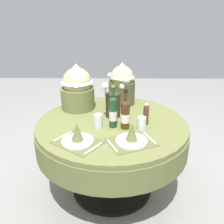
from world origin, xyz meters
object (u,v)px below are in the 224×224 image
at_px(tumbler_near_right, 142,124).
at_px(tumbler_mid, 98,121).
at_px(flower_vase, 113,102).
at_px(pepper_mill, 146,114).
at_px(wine_bottle_left, 125,114).
at_px(gift_tub_back_centre, 122,82).
at_px(gift_tub_back_left, 77,86).
at_px(dining_table, 112,137).
at_px(place_setting_right, 132,137).
at_px(place_setting_left, 77,137).
at_px(wine_bottle_centre, 113,111).

relative_size(tumbler_near_right, tumbler_mid, 1.00).
xyz_separation_m(flower_vase, pepper_mill, (0.28, -0.16, -0.05)).
xyz_separation_m(wine_bottle_left, gift_tub_back_centre, (-0.01, 0.57, 0.10)).
distance_m(pepper_mill, gift_tub_back_left, 0.74).
relative_size(flower_vase, tumbler_near_right, 3.54).
relative_size(dining_table, place_setting_right, 3.24).
bearing_deg(gift_tub_back_left, gift_tub_back_centre, 17.16).
xyz_separation_m(place_setting_right, flower_vase, (-0.14, 0.47, 0.10)).
bearing_deg(wine_bottle_left, pepper_mill, 24.26).
distance_m(place_setting_left, wine_bottle_centre, 0.39).
bearing_deg(wine_bottle_centre, tumbler_mid, -176.14).
distance_m(flower_vase, wine_bottle_centre, 0.21).
bearing_deg(place_setting_left, place_setting_right, 1.13).
relative_size(wine_bottle_centre, gift_tub_back_centre, 0.87).
bearing_deg(dining_table, wine_bottle_centre, -83.71).
bearing_deg(flower_vase, pepper_mill, -29.44).
height_order(wine_bottle_centre, tumbler_near_right, wine_bottle_centre).
relative_size(dining_table, wine_bottle_centre, 3.60).
xyz_separation_m(place_setting_right, gift_tub_back_left, (-0.49, 0.67, 0.19)).
xyz_separation_m(tumbler_near_right, pepper_mill, (0.05, 0.11, 0.03)).
xyz_separation_m(tumbler_mid, gift_tub_back_left, (-0.23, 0.42, 0.18)).
xyz_separation_m(place_setting_left, tumbler_mid, (0.14, 0.26, 0.01)).
bearing_deg(tumbler_mid, tumbler_near_right, -7.32).
height_order(wine_bottle_centre, gift_tub_back_left, gift_tub_back_left).
height_order(flower_vase, tumbler_mid, flower_vase).
relative_size(wine_bottle_left, tumbler_near_right, 3.01).
relative_size(place_setting_left, tumbler_mid, 3.77).
distance_m(wine_bottle_left, wine_bottle_centre, 0.10).
bearing_deg(flower_vase, wine_bottle_left, -67.57).
relative_size(flower_vase, wine_bottle_centre, 1.07).
height_order(place_setting_left, tumbler_mid, place_setting_left).
xyz_separation_m(dining_table, place_setting_right, (0.15, -0.35, 0.20)).
height_order(dining_table, tumbler_near_right, tumbler_near_right).
distance_m(dining_table, pepper_mill, 0.38).
bearing_deg(gift_tub_back_centre, wine_bottle_centre, -98.88).
bearing_deg(flower_vase, place_setting_left, -118.73).
xyz_separation_m(place_setting_right, wine_bottle_left, (-0.04, 0.24, 0.08)).
bearing_deg(pepper_mill, wine_bottle_left, -155.74).
distance_m(tumbler_near_right, gift_tub_back_centre, 0.64).
bearing_deg(place_setting_left, wine_bottle_centre, 45.59).
height_order(place_setting_right, tumbler_mid, place_setting_right).
bearing_deg(gift_tub_back_left, wine_bottle_centre, -49.70).
distance_m(wine_bottle_centre, pepper_mill, 0.29).
relative_size(tumbler_mid, gift_tub_back_left, 0.25).
relative_size(tumbler_mid, pepper_mill, 0.58).
bearing_deg(tumbler_mid, gift_tub_back_left, 118.17).
height_order(tumbler_near_right, gift_tub_back_centre, gift_tub_back_centre).
distance_m(dining_table, tumbler_mid, 0.26).
relative_size(wine_bottle_left, gift_tub_back_centre, 0.79).
relative_size(place_setting_left, pepper_mill, 2.20).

